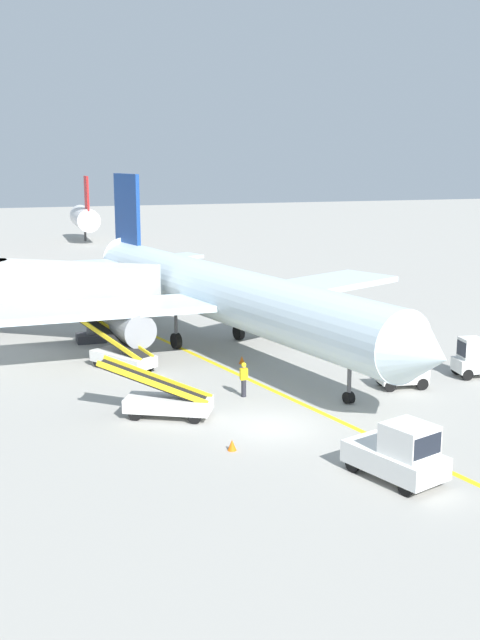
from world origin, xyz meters
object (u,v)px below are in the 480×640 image
object	(u,v)px
airliner	(220,293)
ground_crew_marshaller	(362,349)
baggage_tug_by_cargo_door	(405,369)
safety_cone_nose_left	(242,360)
jet_bridge	(43,283)
belt_loader_forward_hold	(166,400)
safety_cone_nose_right	(336,330)
pushback_tug	(399,453)
ground_crew_wing_walker	(244,378)
baggage_tug_near_wing	(475,359)
belt_loader_aft_hold	(122,355)
safety_cone_wingtip_right	(232,445)

from	to	relation	value
airliner	ground_crew_marshaller	size ratio (longest dim) A/B	20.56
baggage_tug_by_cargo_door	safety_cone_nose_left	distance (m)	9.29
jet_bridge	belt_loader_forward_hold	bearing A→B (deg)	-76.47
airliner	belt_loader_forward_hold	size ratio (longest dim) A/B	6.95
safety_cone_nose_right	pushback_tug	bearing A→B (deg)	-109.32
belt_loader_forward_hold	ground_crew_wing_walker	xyz separation A→B (m)	(4.19, 1.72, 0.13)
belt_loader_forward_hold	baggage_tug_near_wing	bearing A→B (deg)	4.34
belt_loader_aft_hold	safety_cone_wingtip_right	size ratio (longest dim) A/B	11.06
ground_crew_wing_walker	safety_cone_nose_left	world-z (taller)	ground_crew_wing_walker
airliner	ground_crew_wing_walker	distance (m)	9.68
ground_crew_marshaller	safety_cone_nose_right	distance (m)	7.92
baggage_tug_near_wing	belt_loader_aft_hold	world-z (taller)	belt_loader_aft_hold
baggage_tug_by_cargo_door	belt_loader_forward_hold	distance (m)	12.36
pushback_tug	safety_cone_nose_right	world-z (taller)	pushback_tug
jet_bridge	baggage_tug_by_cargo_door	bearing A→B (deg)	-44.62
baggage_tug_near_wing	safety_cone_nose_left	size ratio (longest dim) A/B	5.75
pushback_tug	baggage_tug_by_cargo_door	world-z (taller)	pushback_tug
safety_cone_wingtip_right	belt_loader_aft_hold	bearing A→B (deg)	99.68
baggage_tug_near_wing	pushback_tug	bearing A→B (deg)	-134.72
ground_crew_marshaller	pushback_tug	bearing A→B (deg)	-111.74
baggage_tug_near_wing	safety_cone_nose_left	distance (m)	12.48
airliner	ground_crew_wing_walker	bearing A→B (deg)	-99.28
belt_loader_forward_hold	ground_crew_marshaller	bearing A→B (deg)	22.57
pushback_tug	safety_cone_wingtip_right	bearing A→B (deg)	137.39
ground_crew_marshaller	safety_cone_nose_left	distance (m)	6.67
ground_crew_wing_walker	safety_cone_wingtip_right	size ratio (longest dim) A/B	3.86
pushback_tug	baggage_tug_near_wing	bearing A→B (deg)	45.28
baggage_tug_by_cargo_door	jet_bridge	bearing A→B (deg)	135.38
ground_crew_marshaller	airliner	bearing A→B (deg)	137.48
ground_crew_wing_walker	ground_crew_marshaller	bearing A→B (deg)	22.71
airliner	ground_crew_marshaller	world-z (taller)	airliner
safety_cone_nose_right	belt_loader_aft_hold	bearing A→B (deg)	-163.96
safety_cone_nose_right	jet_bridge	bearing A→B (deg)	166.94
belt_loader_aft_hold	jet_bridge	bearing A→B (deg)	112.29
baggage_tug_by_cargo_door	ground_crew_marshaller	world-z (taller)	baggage_tug_by_cargo_door
pushback_tug	ground_crew_marshaller	bearing A→B (deg)	68.26
pushback_tug	baggage_tug_by_cargo_door	xyz separation A→B (m)	(5.85, 9.83, -0.07)
ground_crew_marshaller	safety_cone_nose_left	world-z (taller)	ground_crew_marshaller
belt_loader_forward_hold	safety_cone_wingtip_right	world-z (taller)	belt_loader_forward_hold
jet_bridge	safety_cone_nose_right	distance (m)	18.98
belt_loader_forward_hold	belt_loader_aft_hold	distance (m)	8.46
jet_bridge	baggage_tug_near_wing	bearing A→B (deg)	-36.84
belt_loader_forward_hold	pushback_tug	bearing A→B (deg)	-54.59
airliner	safety_cone_wingtip_right	xyz separation A→B (m)	(-4.07, -15.60, -3.20)
belt_loader_forward_hold	belt_loader_aft_hold	size ratio (longest dim) A/B	1.03
baggage_tug_near_wing	ground_crew_marshaller	bearing A→B (deg)	140.94
baggage_tug_near_wing	safety_cone_nose_right	world-z (taller)	baggage_tug_near_wing
baggage_tug_by_cargo_door	safety_cone_wingtip_right	distance (m)	12.00
belt_loader_forward_hold	safety_cone_wingtip_right	size ratio (longest dim) A/B	11.43
safety_cone_nose_right	safety_cone_wingtip_right	size ratio (longest dim) A/B	1.00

